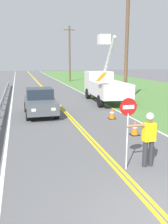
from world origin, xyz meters
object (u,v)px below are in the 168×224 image
(oncoming_sedan_nearest, at_px, (40,102))
(flagger_worker, at_px, (149,136))
(utility_pole_near, at_px, (127,45))
(stop_sign_paddle, at_px, (128,118))
(traffic_cone_lead, at_px, (135,128))
(utility_pole_mid, at_px, (70,53))
(traffic_cone_mid, at_px, (112,113))
(utility_bucket_truck, at_px, (104,85))

(oncoming_sedan_nearest, bearing_deg, flagger_worker, -72.89)
(flagger_worker, relative_size, utility_pole_near, 0.21)
(stop_sign_paddle, relative_size, utility_pole_near, 0.26)
(utility_pole_near, relative_size, traffic_cone_lead, 12.68)
(flagger_worker, distance_m, oncoming_sedan_nearest, 9.27)
(utility_pole_mid, bearing_deg, flagger_worker, -97.36)
(traffic_cone_lead, distance_m, traffic_cone_mid, 3.36)
(utility_pole_mid, height_order, traffic_cone_lead, utility_pole_mid)
(traffic_cone_mid, bearing_deg, stop_sign_paddle, -107.50)
(utility_bucket_truck, xyz_separation_m, traffic_cone_lead, (-1.83, -9.51, -1.08))
(stop_sign_paddle, bearing_deg, utility_pole_near, 66.13)
(stop_sign_paddle, height_order, utility_pole_near, utility_pole_near)
(utility_pole_mid, bearing_deg, utility_bucket_truck, -93.65)
(flagger_worker, distance_m, stop_sign_paddle, 1.02)
(utility_bucket_truck, bearing_deg, utility_pole_near, -37.14)
(stop_sign_paddle, relative_size, oncoming_sedan_nearest, 0.57)
(utility_pole_mid, xyz_separation_m, traffic_cone_mid, (-3.00, -26.90, -4.23))
(stop_sign_paddle, xyz_separation_m, utility_bucket_truck, (3.78, 12.84, -0.29))
(oncoming_sedan_nearest, height_order, traffic_cone_mid, oncoming_sedan_nearest)
(traffic_cone_mid, bearing_deg, flagger_worker, -101.35)
(utility_bucket_truck, xyz_separation_m, oncoming_sedan_nearest, (-5.74, -3.96, -0.58))
(traffic_cone_lead, bearing_deg, flagger_worker, -109.61)
(utility_pole_near, height_order, utility_pole_mid, utility_pole_near)
(flagger_worker, xyz_separation_m, utility_pole_near, (4.44, 11.74, 3.58))
(flagger_worker, height_order, utility_pole_mid, utility_pole_mid)
(utility_pole_near, distance_m, traffic_cone_mid, 7.34)
(stop_sign_paddle, xyz_separation_m, oncoming_sedan_nearest, (-1.96, 8.88, -0.88))
(flagger_worker, bearing_deg, utility_bucket_truck, 76.79)
(utility_pole_mid, relative_size, traffic_cone_lead, 12.52)
(utility_bucket_truck, height_order, oncoming_sedan_nearest, utility_bucket_truck)
(traffic_cone_lead, xyz_separation_m, traffic_cone_mid, (0.16, 3.35, 0.00))
(utility_pole_mid, distance_m, traffic_cone_mid, 27.39)
(stop_sign_paddle, distance_m, utility_bucket_truck, 13.39)
(utility_bucket_truck, bearing_deg, traffic_cone_lead, -100.90)
(flagger_worker, distance_m, utility_bucket_truck, 13.18)
(stop_sign_paddle, xyz_separation_m, utility_pole_mid, (5.10, 33.58, 2.86))
(stop_sign_paddle, distance_m, oncoming_sedan_nearest, 9.13)
(utility_bucket_truck, distance_m, utility_pole_near, 3.67)
(stop_sign_paddle, height_order, oncoming_sedan_nearest, stop_sign_paddle)
(traffic_cone_lead, bearing_deg, stop_sign_paddle, -120.33)
(stop_sign_paddle, bearing_deg, traffic_cone_lead, 59.67)
(utility_pole_mid, bearing_deg, stop_sign_paddle, -98.64)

